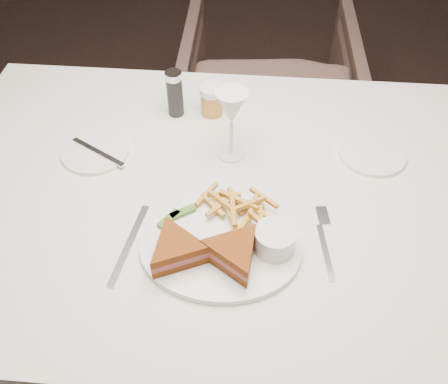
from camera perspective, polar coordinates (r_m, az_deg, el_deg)
ground at (r=1.89m, az=1.06°, el=-8.08°), size 5.00×5.00×0.00m
table at (r=1.40m, az=0.38°, el=-10.47°), size 1.44×1.03×0.75m
chair_far at (r=2.10m, az=4.98°, el=11.62°), size 0.74×0.70×0.68m
table_setting at (r=1.03m, az=-0.07°, el=-0.89°), size 0.80×0.60×0.18m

